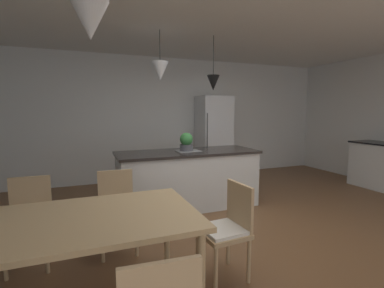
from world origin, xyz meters
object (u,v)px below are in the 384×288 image
(chair_far_right, at_px, (117,208))
(chair_kitchen_end, at_px, (227,227))
(kitchen_island, at_px, (188,178))
(dining_table, at_px, (71,227))
(chair_far_left, at_px, (29,219))
(potted_plant_on_island, at_px, (186,142))
(refrigerator, at_px, (214,137))

(chair_far_right, height_order, chair_kitchen_end, same)
(chair_kitchen_end, bearing_deg, kitchen_island, 80.23)
(dining_table, height_order, chair_far_left, chair_far_left)
(dining_table, height_order, chair_kitchen_end, chair_kitchen_end)
(chair_far_right, xyz_separation_m, kitchen_island, (1.21, 1.03, -0.01))
(chair_far_right, relative_size, chair_far_left, 1.00)
(dining_table, height_order, kitchen_island, kitchen_island)
(chair_far_left, xyz_separation_m, kitchen_island, (2.05, 1.03, -0.01))
(chair_far_left, height_order, kitchen_island, kitchen_island)
(chair_kitchen_end, distance_m, potted_plant_on_island, 2.02)
(chair_far_right, distance_m, chair_kitchen_end, 1.25)
(dining_table, bearing_deg, chair_kitchen_end, 0.16)
(chair_far_left, distance_m, potted_plant_on_island, 2.34)
(chair_far_left, bearing_deg, chair_far_right, 0.00)
(chair_far_right, bearing_deg, potted_plant_on_island, 40.92)
(dining_table, xyz_separation_m, refrigerator, (2.89, 3.58, 0.25))
(dining_table, distance_m, kitchen_island, 2.53)
(dining_table, relative_size, kitchen_island, 0.84)
(chair_far_right, distance_m, potted_plant_on_island, 1.67)
(chair_far_right, height_order, potted_plant_on_island, potted_plant_on_island)
(kitchen_island, bearing_deg, potted_plant_on_island, 180.00)
(kitchen_island, distance_m, refrigerator, 2.13)
(kitchen_island, xyz_separation_m, refrigerator, (1.25, 1.66, 0.47))
(dining_table, xyz_separation_m, chair_far_right, (0.42, 0.89, -0.21))
(kitchen_island, relative_size, refrigerator, 1.19)
(dining_table, relative_size, chair_far_left, 2.15)
(chair_far_right, relative_size, chair_kitchen_end, 1.00)
(chair_far_left, height_order, chair_kitchen_end, same)
(potted_plant_on_island, bearing_deg, chair_far_right, -139.08)
(dining_table, bearing_deg, refrigerator, 51.11)
(chair_far_left, height_order, potted_plant_on_island, potted_plant_on_island)
(chair_far_right, bearing_deg, chair_kitchen_end, -45.05)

